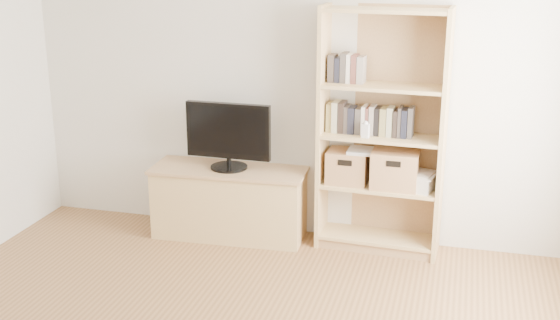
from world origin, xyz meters
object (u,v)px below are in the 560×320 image
(baby_monitor, at_px, (365,131))
(basket_left, at_px, (348,167))
(tv_stand, at_px, (230,203))
(television, at_px, (228,135))
(bookshelf, at_px, (382,133))
(laptop, at_px, (369,151))
(basket_right, at_px, (395,169))

(baby_monitor, xyz_separation_m, basket_left, (-0.14, 0.11, -0.33))
(tv_stand, height_order, television, television)
(bookshelf, distance_m, laptop, 0.18)
(baby_monitor, bearing_deg, laptop, 90.41)
(laptop, bearing_deg, basket_right, -1.47)
(basket_right, height_order, laptop, basket_right)
(television, bearing_deg, basket_right, 3.37)
(laptop, bearing_deg, bookshelf, 3.41)
(tv_stand, xyz_separation_m, basket_left, (0.96, 0.07, 0.38))
(bookshelf, xyz_separation_m, baby_monitor, (-0.11, -0.10, 0.03))
(bookshelf, xyz_separation_m, basket_right, (0.12, -0.01, -0.28))
(basket_right, bearing_deg, tv_stand, -177.84)
(baby_monitor, distance_m, laptop, 0.21)
(television, relative_size, basket_right, 1.99)
(bookshelf, height_order, laptop, bookshelf)
(tv_stand, xyz_separation_m, television, (0.00, 0.00, 0.58))
(basket_right, xyz_separation_m, laptop, (-0.21, 0.01, 0.13))
(tv_stand, bearing_deg, bookshelf, 0.22)
(basket_left, distance_m, laptop, 0.21)
(television, distance_m, laptop, 1.13)
(tv_stand, distance_m, bookshelf, 1.39)
(television, height_order, baby_monitor, television)
(bookshelf, relative_size, baby_monitor, 17.67)
(television, bearing_deg, baby_monitor, -0.83)
(baby_monitor, xyz_separation_m, basket_right, (0.23, 0.09, -0.31))
(television, distance_m, baby_monitor, 1.12)
(laptop, bearing_deg, basket_left, 175.55)
(bookshelf, distance_m, television, 1.22)
(tv_stand, distance_m, television, 0.58)
(basket_left, bearing_deg, laptop, -3.27)
(laptop, bearing_deg, television, -177.14)
(basket_right, bearing_deg, television, -177.84)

